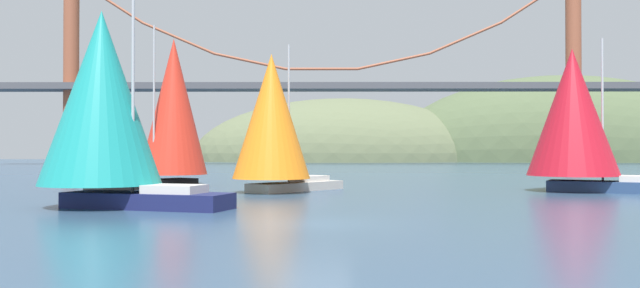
% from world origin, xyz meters
% --- Properties ---
extents(ground_plane, '(360.00, 360.00, 0.00)m').
position_xyz_m(ground_plane, '(0.00, 0.00, 0.00)').
color(ground_plane, '#2D4760').
extents(headland_right, '(88.78, 44.00, 42.91)m').
position_xyz_m(headland_right, '(60.00, 135.00, 0.00)').
color(headland_right, '#4C5B3D').
rests_on(headland_right, ground_plane).
extents(headland_center, '(75.51, 44.00, 31.42)m').
position_xyz_m(headland_center, '(5.00, 135.00, 0.00)').
color(headland_center, '#5B6647').
rests_on(headland_center, ground_plane).
extents(suspension_bridge, '(129.71, 6.00, 35.39)m').
position_xyz_m(suspension_bridge, '(-0.00, 95.00, 15.80)').
color(suspension_bridge, brown).
rests_on(suspension_bridge, ground_plane).
extents(sailboat_scarlet_sail, '(7.90, 9.20, 11.18)m').
position_xyz_m(sailboat_scarlet_sail, '(-10.39, 22.61, 5.44)').
color(sailboat_scarlet_sail, black).
rests_on(sailboat_scarlet_sail, ground_plane).
extents(sailboat_teal_sail, '(9.55, 6.70, 9.55)m').
position_xyz_m(sailboat_teal_sail, '(-9.54, 6.45, 4.67)').
color(sailboat_teal_sail, '#191E4C').
rests_on(sailboat_teal_sail, ground_plane).
extents(sailboat_orange_sail, '(7.80, 8.48, 9.20)m').
position_xyz_m(sailboat_orange_sail, '(-2.77, 16.53, 4.42)').
color(sailboat_orange_sail, '#B7B2A8').
rests_on(sailboat_orange_sail, ground_plane).
extents(sailboat_crimson_sail, '(10.01, 7.83, 9.46)m').
position_xyz_m(sailboat_crimson_sail, '(16.06, 17.68, 4.71)').
color(sailboat_crimson_sail, navy).
rests_on(sailboat_crimson_sail, ground_plane).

